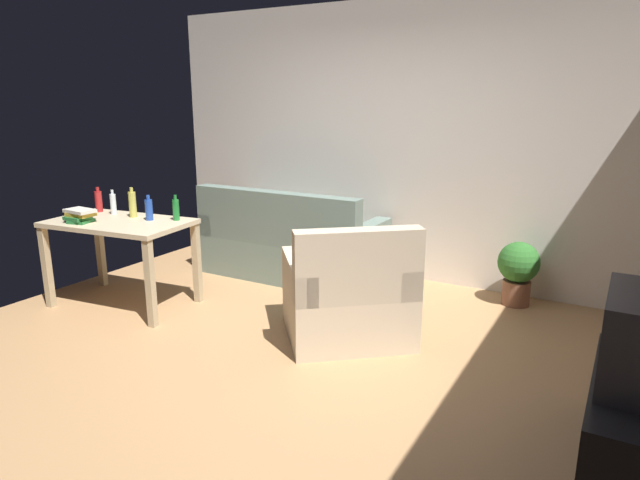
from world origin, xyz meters
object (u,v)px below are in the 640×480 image
(tv_stand, at_px, (637,430))
(bottle_red, at_px, (99,201))
(desk, at_px, (120,233))
(bottle_clear, at_px, (113,204))
(bottle_blue, at_px, (149,209))
(bottle_green, at_px, (176,209))
(book_stack, at_px, (80,215))
(armchair, at_px, (349,298))
(potted_plant, at_px, (518,269))
(couch, at_px, (290,247))
(bottle_squat, at_px, (133,204))

(tv_stand, height_order, bottle_red, bottle_red)
(desk, relative_size, bottle_clear, 5.69)
(bottle_blue, height_order, bottle_green, bottle_green)
(bottle_red, height_order, bottle_blue, bottle_red)
(book_stack, bearing_deg, bottle_clear, 94.82)
(bottle_clear, bearing_deg, bottle_blue, -2.45)
(tv_stand, height_order, bottle_blue, bottle_blue)
(armchair, relative_size, book_stack, 4.69)
(tv_stand, relative_size, book_stack, 4.20)
(desk, bearing_deg, book_stack, -143.60)
(desk, distance_m, armchair, 2.11)
(armchair, bearing_deg, bottle_blue, -33.75)
(tv_stand, distance_m, book_stack, 4.24)
(bottle_blue, bearing_deg, potted_plant, 29.16)
(desk, relative_size, armchair, 1.04)
(couch, xyz_separation_m, book_stack, (-1.07, -1.61, 0.51))
(desk, bearing_deg, bottle_squat, 85.18)
(couch, relative_size, desk, 1.42)
(bottle_red, relative_size, bottle_green, 1.05)
(bottle_green, bearing_deg, tv_stand, -10.28)
(bottle_squat, bearing_deg, bottle_clear, -179.85)
(armchair, distance_m, book_stack, 2.39)
(tv_stand, distance_m, bottle_squat, 4.06)
(desk, relative_size, book_stack, 4.86)
(potted_plant, relative_size, armchair, 0.46)
(bottle_blue, bearing_deg, bottle_clear, 177.55)
(bottle_red, bearing_deg, bottle_green, 5.26)
(bottle_squat, bearing_deg, bottle_blue, -5.39)
(desk, xyz_separation_m, armchair, (2.05, 0.34, -0.33))
(bottle_blue, bearing_deg, desk, -145.34)
(potted_plant, xyz_separation_m, armchair, (-0.97, -1.37, -0.01))
(bottle_squat, bearing_deg, bottle_red, 178.82)
(bottle_clear, xyz_separation_m, book_stack, (0.03, -0.38, -0.04))
(desk, height_order, bottle_clear, bottle_clear)
(potted_plant, height_order, bottle_green, bottle_green)
(bottle_clear, xyz_separation_m, bottle_green, (0.68, 0.09, -0.00))
(armchair, xyz_separation_m, bottle_red, (-2.51, -0.16, 0.54))
(bottle_green, relative_size, book_stack, 0.84)
(tv_stand, distance_m, bottle_green, 3.66)
(tv_stand, height_order, armchair, armchair)
(potted_plant, relative_size, bottle_blue, 2.61)
(bottle_green, bearing_deg, desk, -148.21)
(tv_stand, bearing_deg, bottle_clear, 82.56)
(desk, bearing_deg, bottle_blue, 28.07)
(potted_plant, distance_m, bottle_squat, 3.44)
(tv_stand, height_order, bottle_green, bottle_green)
(armchair, bearing_deg, desk, -30.27)
(tv_stand, xyz_separation_m, bottle_blue, (-3.75, 0.53, 0.61))
(bottle_red, distance_m, bottle_squat, 0.46)
(bottle_red, relative_size, book_stack, 0.88)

